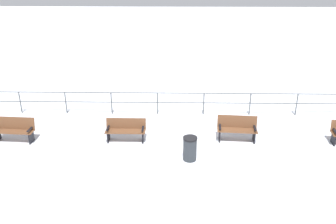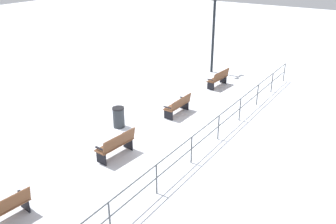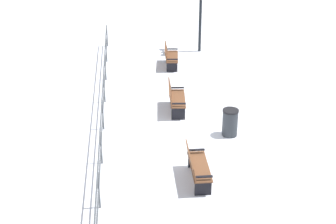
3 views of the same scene
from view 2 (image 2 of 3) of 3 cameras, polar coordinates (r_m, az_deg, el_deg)
ground_plane at (r=14.94m, az=-3.20°, el=-3.19°), size 80.00×80.00×0.00m
bench_nearest at (r=19.95m, az=8.06°, el=5.33°), size 0.62×1.60×0.94m
bench_second at (r=16.32m, az=1.63°, el=1.08°), size 0.55×1.57×0.87m
bench_third at (r=13.10m, az=-8.21°, el=-5.16°), size 0.69×1.59×0.97m
bench_fourth at (r=11.04m, az=-24.75°, el=-13.90°), size 0.71×1.55×0.89m
lamppost_near at (r=21.86m, az=7.31°, el=14.03°), size 0.30×1.02×4.60m
waterfront_railing at (r=13.34m, az=6.05°, el=-3.39°), size 0.05×19.03×1.05m
trash_bin at (r=15.30m, az=-7.84°, el=-0.83°), size 0.51×0.51×0.89m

